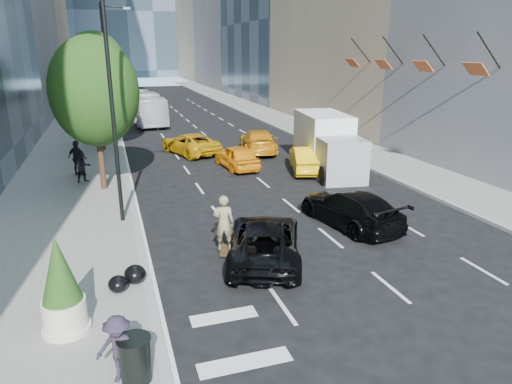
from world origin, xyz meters
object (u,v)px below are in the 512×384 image
object	(u,v)px
black_sedan_mercedes	(350,208)
box_truck	(327,143)
skateboarder	(224,227)
trash_can	(135,360)
city_bus	(145,108)
black_sedan_lincoln	(265,240)
planter_shrub	(61,287)

from	to	relation	value
black_sedan_mercedes	box_truck	world-z (taller)	box_truck
skateboarder	box_truck	size ratio (longest dim) A/B	0.28
trash_can	city_bus	bearing A→B (deg)	84.84
skateboarder	trash_can	distance (m)	6.82
black_sedan_lincoln	city_bus	xyz separation A→B (m)	(-1.20, 32.68, 0.80)
skateboarder	planter_shrub	world-z (taller)	planter_shrub
black_sedan_mercedes	box_truck	size ratio (longest dim) A/B	0.71
city_bus	skateboarder	bearing A→B (deg)	-94.47
trash_can	planter_shrub	xyz separation A→B (m)	(-1.55, 2.40, 0.72)
black_sedan_lincoln	box_truck	distance (m)	12.80
planter_shrub	skateboarder	bearing A→B (deg)	35.32
black_sedan_lincoln	box_truck	xyz separation A→B (m)	(7.44, 10.37, 0.97)
black_sedan_lincoln	city_bus	bearing A→B (deg)	-67.67
black_sedan_mercedes	planter_shrub	size ratio (longest dim) A/B	2.00
black_sedan_lincoln	planter_shrub	bearing A→B (deg)	43.16
city_bus	planter_shrub	world-z (taller)	city_bus
skateboarder	city_bus	size ratio (longest dim) A/B	0.19
black_sedan_lincoln	black_sedan_mercedes	distance (m)	4.80
trash_can	planter_shrub	size ratio (longest dim) A/B	0.38
skateboarder	city_bus	bearing A→B (deg)	-74.00
black_sedan_mercedes	city_bus	size ratio (longest dim) A/B	0.47
box_truck	black_sedan_lincoln	bearing A→B (deg)	-117.43
box_truck	city_bus	bearing A→B (deg)	119.42
box_truck	planter_shrub	distance (m)	18.79
skateboarder	trash_can	xyz separation A→B (m)	(-3.40, -5.91, -0.37)
black_sedan_mercedes	city_bus	bearing A→B (deg)	-89.91
black_sedan_lincoln	trash_can	distance (m)	6.79
skateboarder	planter_shrub	xyz separation A→B (m)	(-4.95, -3.51, 0.35)
black_sedan_mercedes	box_truck	distance (m)	8.96
black_sedan_lincoln	black_sedan_mercedes	xyz separation A→B (m)	(4.36, 2.00, 0.04)
black_sedan_mercedes	city_bus	world-z (taller)	city_bus
skateboarder	box_truck	xyz separation A→B (m)	(8.64, 9.46, 0.66)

